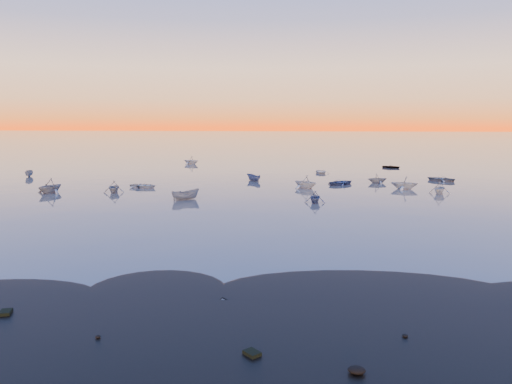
# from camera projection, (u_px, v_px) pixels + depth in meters

# --- Properties ---
(ground) EXTENTS (600.00, 600.00, 0.00)m
(ground) POSITION_uv_depth(u_px,v_px,m) (297.00, 158.00, 128.39)
(ground) COLOR #615A51
(ground) RESTS_ON ground
(mud_lobes) EXTENTS (140.00, 6.00, 0.07)m
(mud_lobes) POSITION_uv_depth(u_px,v_px,m) (240.00, 289.00, 29.09)
(mud_lobes) COLOR black
(mud_lobes) RESTS_ON ground
(moored_fleet) EXTENTS (124.00, 58.00, 1.20)m
(moored_fleet) POSITION_uv_depth(u_px,v_px,m) (288.00, 180.00, 82.18)
(moored_fleet) COLOR silver
(moored_fleet) RESTS_ON ground
(boat_near_center) EXTENTS (3.39, 3.84, 1.26)m
(boat_near_center) POSITION_uv_depth(u_px,v_px,m) (186.00, 200.00, 61.65)
(boat_near_center) COLOR slate
(boat_near_center) RESTS_ON ground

